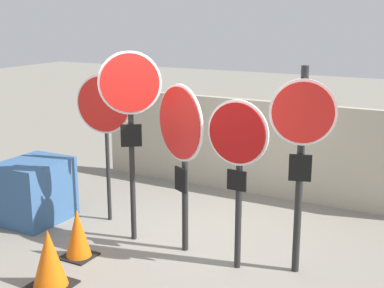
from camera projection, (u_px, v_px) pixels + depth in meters
name	position (u px, v px, depth m)	size (l,w,h in m)	color
ground_plane	(192.00, 245.00, 7.01)	(40.00, 40.00, 0.00)	gray
fence_back	(259.00, 148.00, 8.81)	(5.89, 0.12, 1.58)	#A89E89
stop_sign_0	(104.00, 113.00, 7.44)	(0.83, 0.18, 2.15)	black
stop_sign_1	(130.00, 106.00, 6.72)	(0.67, 0.47, 2.51)	black
stop_sign_2	(181.00, 137.00, 6.48)	(0.84, 0.46, 2.14)	black
stop_sign_3	(238.00, 152.00, 6.02)	(0.75, 0.15, 2.03)	black
stop_sign_4	(302.00, 140.00, 5.88)	(0.71, 0.24, 2.41)	black
traffic_cone_0	(49.00, 259.00, 5.87)	(0.47, 0.47, 0.67)	black
traffic_cone_1	(78.00, 234.00, 6.59)	(0.38, 0.38, 0.63)	black
storage_crate	(36.00, 191.00, 7.74)	(0.78, 0.96, 0.90)	#335684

